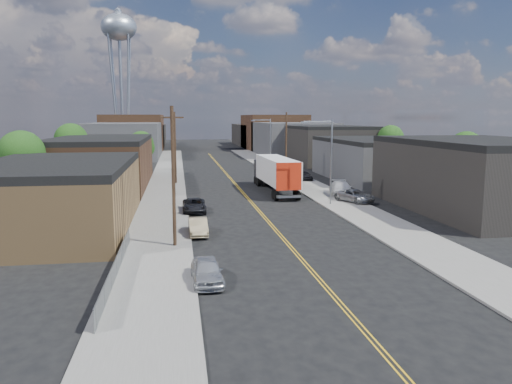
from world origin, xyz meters
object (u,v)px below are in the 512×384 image
object	(u,v)px
water_tower	(119,33)
car_ahead_truck	(269,179)
car_right_lot_c	(304,176)
car_left_b	(198,227)
car_right_lot_a	(355,196)
semi_truck	(275,172)
car_left_c	(194,205)
car_left_a	(207,271)
car_right_lot_b	(341,189)

from	to	relation	value
water_tower	car_ahead_truck	size ratio (longest dim) A/B	6.78
water_tower	car_right_lot_c	size ratio (longest dim) A/B	9.60
car_left_b	car_right_lot_a	size ratio (longest dim) A/B	0.84
semi_truck	car_left_c	world-z (taller)	semi_truck
semi_truck	car_left_a	bearing A→B (deg)	-108.69
semi_truck	car_right_lot_c	xyz separation A→B (m)	(6.31, 9.45, -1.67)
water_tower	semi_truck	distance (m)	83.44
car_left_c	car_right_lot_b	world-z (taller)	car_right_lot_b
car_left_a	car_right_lot_c	distance (m)	46.74
car_right_lot_c	car_ahead_truck	size ratio (longest dim) A/B	0.71
car_left_c	car_ahead_truck	world-z (taller)	car_ahead_truck
car_right_lot_c	car_left_a	bearing A→B (deg)	-115.56
water_tower	car_left_c	bearing A→B (deg)	-79.80
water_tower	car_left_a	bearing A→B (deg)	-81.80
semi_truck	car_left_c	xyz separation A→B (m)	(-10.49, -12.66, -1.80)
car_left_c	car_right_lot_b	xyz separation A→B (m)	(17.40, 7.16, 0.28)
car_left_b	car_left_a	bearing A→B (deg)	-90.83
car_right_lot_b	car_right_lot_c	xyz separation A→B (m)	(-0.60, 14.95, -0.15)
water_tower	car_ahead_truck	world-z (taller)	water_tower
car_left_b	car_ahead_truck	size ratio (longest dim) A/B	0.75
car_left_b	semi_truck	bearing A→B (deg)	64.06
semi_truck	car_right_lot_b	world-z (taller)	semi_truck
car_right_lot_c	semi_truck	bearing A→B (deg)	-128.23
car_left_a	car_right_lot_a	bearing A→B (deg)	52.55
semi_truck	car_left_c	size ratio (longest dim) A/B	3.43
water_tower	car_right_lot_c	distance (m)	78.21
water_tower	car_right_lot_a	distance (m)	95.16
car_left_a	car_left_c	world-z (taller)	car_left_a
car_right_lot_b	car_ahead_truck	xyz separation A→B (m)	(-6.50, 11.57, -0.20)
car_left_b	car_left_c	distance (m)	9.73
car_left_c	car_ahead_truck	distance (m)	21.67
water_tower	car_right_lot_b	bearing A→B (deg)	-67.47
car_right_lot_a	semi_truck	bearing A→B (deg)	100.66
car_left_b	car_right_lot_c	bearing A→B (deg)	61.35
car_right_lot_c	water_tower	bearing A→B (deg)	112.15
car_left_a	semi_truck	bearing A→B (deg)	71.29
car_right_lot_a	car_ahead_truck	world-z (taller)	car_ahead_truck
car_left_b	car_right_lot_b	xyz separation A→B (m)	(17.40, 16.89, 0.29)
car_left_b	car_right_lot_b	size ratio (longest dim) A/B	0.73
water_tower	semi_truck	world-z (taller)	water_tower
water_tower	car_left_a	distance (m)	113.38
semi_truck	car_right_lot_c	size ratio (longest dim) A/B	4.32
car_left_c	car_right_lot_a	world-z (taller)	car_right_lot_a
car_left_b	car_left_c	xyz separation A→B (m)	(0.00, 9.73, 0.00)
semi_truck	car_ahead_truck	bearing A→B (deg)	84.53
car_left_b	car_ahead_truck	xyz separation A→B (m)	(10.90, 28.46, 0.09)
water_tower	semi_truck	xyz separation A→B (m)	(26.09, -74.07, -28.17)
car_right_lot_c	car_right_lot_a	bearing A→B (deg)	-92.74
car_left_c	car_right_lot_b	distance (m)	18.82
car_right_lot_a	car_right_lot_c	bearing A→B (deg)	67.91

